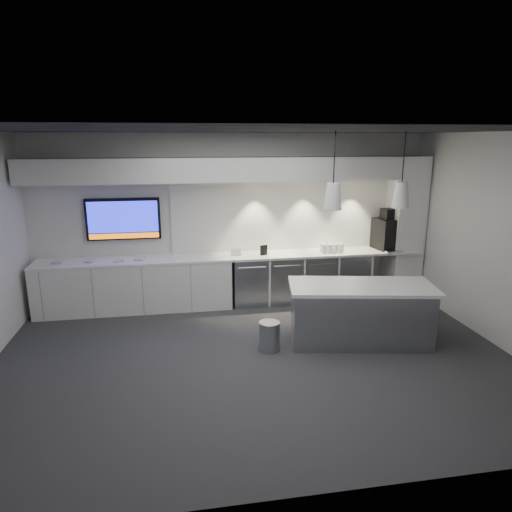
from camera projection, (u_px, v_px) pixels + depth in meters
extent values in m
plane|color=#313134|center=(256.00, 358.00, 6.20)|extent=(7.00, 7.00, 0.00)
plane|color=black|center=(256.00, 130.00, 5.45)|extent=(7.00, 7.00, 0.00)
plane|color=silver|center=(233.00, 219.00, 8.21)|extent=(7.00, 0.00, 7.00)
plane|color=silver|center=(311.00, 330.00, 3.44)|extent=(7.00, 0.00, 7.00)
plane|color=silver|center=(501.00, 242.00, 6.40)|extent=(0.00, 7.00, 7.00)
cube|color=white|center=(235.00, 256.00, 8.06)|extent=(6.80, 0.65, 0.04)
cube|color=white|center=(135.00, 286.00, 7.89)|extent=(3.30, 0.63, 0.86)
cube|color=#96989E|center=(249.00, 280.00, 8.21)|extent=(0.60, 0.61, 0.85)
cube|color=#96989E|center=(283.00, 279.00, 8.32)|extent=(0.60, 0.61, 0.85)
cube|color=#96989E|center=(317.00, 277.00, 8.42)|extent=(0.60, 0.61, 0.85)
cube|color=#96989E|center=(349.00, 275.00, 8.52)|extent=(0.60, 0.61, 0.85)
cube|color=white|center=(298.00, 214.00, 8.38)|extent=(4.60, 0.03, 1.30)
cube|color=white|center=(234.00, 169.00, 7.70)|extent=(6.90, 0.60, 0.40)
cube|color=white|center=(405.00, 227.00, 8.50)|extent=(0.55, 0.55, 2.60)
cube|color=black|center=(123.00, 219.00, 7.84)|extent=(1.25, 0.06, 0.72)
cube|color=#151CCB|center=(123.00, 217.00, 7.80)|extent=(1.17, 0.00, 0.54)
cube|color=orange|center=(124.00, 236.00, 7.88)|extent=(1.17, 0.00, 0.09)
cube|color=#96989E|center=(360.00, 315.00, 6.63)|extent=(2.07, 1.13, 0.82)
cube|color=white|center=(362.00, 287.00, 6.52)|extent=(2.18, 1.24, 0.05)
cylinder|color=#96989E|center=(269.00, 336.00, 6.42)|extent=(0.38, 0.38, 0.41)
cube|color=black|center=(387.00, 234.00, 8.47)|extent=(0.49, 0.53, 0.57)
cube|color=black|center=(388.00, 214.00, 8.38)|extent=(0.26, 0.26, 0.19)
cube|color=#96989E|center=(392.00, 251.00, 8.30)|extent=(0.34, 0.25, 0.03)
cube|color=black|center=(264.00, 250.00, 8.05)|extent=(0.14, 0.06, 0.18)
cube|color=white|center=(236.00, 252.00, 8.00)|extent=(0.18, 0.04, 0.14)
cube|color=#ACACAC|center=(57.00, 263.00, 7.54)|extent=(0.16, 0.16, 0.02)
cube|color=#ACACAC|center=(90.00, 261.00, 7.61)|extent=(0.20, 0.20, 0.02)
cube|color=#ACACAC|center=(119.00, 261.00, 7.64)|extent=(0.19, 0.19, 0.02)
cube|color=#ACACAC|center=(140.00, 259.00, 7.76)|extent=(0.20, 0.20, 0.02)
cone|color=white|center=(333.00, 196.00, 6.11)|extent=(0.25, 0.25, 0.35)
cylinder|color=black|center=(334.00, 156.00, 5.98)|extent=(0.02, 0.02, 0.70)
cone|color=white|center=(401.00, 195.00, 6.27)|extent=(0.25, 0.25, 0.35)
cylinder|color=black|center=(404.00, 156.00, 6.14)|extent=(0.02, 0.02, 0.70)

